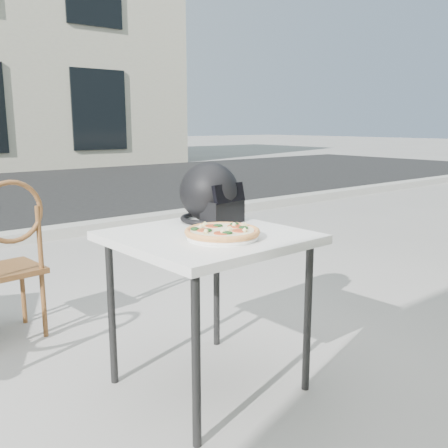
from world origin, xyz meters
TOP-DOWN VIEW (x-y plane):
  - ground at (0.00, 0.00)m, footprint 80.00×80.00m
  - cafe_table_main at (0.03, -0.53)m, footprint 0.80×0.80m
  - plate at (0.01, -0.66)m, footprint 0.32×0.32m
  - pizza at (0.01, -0.66)m, footprint 0.33×0.33m
  - helmet at (0.21, -0.32)m, footprint 0.33×0.34m
  - cafe_chair_main at (-0.52, 0.57)m, footprint 0.39×0.39m

SIDE VIEW (x-z plane):
  - ground at x=0.00m, z-range 0.00..0.00m
  - cafe_chair_main at x=-0.52m, z-range 0.05..0.98m
  - cafe_table_main at x=0.03m, z-range 0.30..1.04m
  - plate at x=0.01m, z-range 0.74..0.76m
  - pizza at x=0.01m, z-range 0.75..0.79m
  - helmet at x=0.21m, z-range 0.72..1.02m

